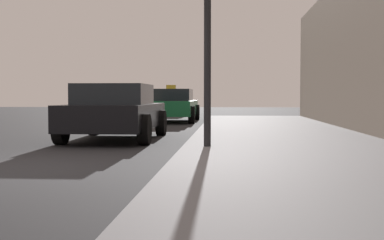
% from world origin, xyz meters
% --- Properties ---
extents(ground_plane, '(80.00, 80.00, 0.00)m').
position_xyz_m(ground_plane, '(0.00, 0.00, 0.00)').
color(ground_plane, '#232326').
extents(sidewalk, '(4.00, 32.00, 0.15)m').
position_xyz_m(sidewalk, '(4.00, 0.00, 0.07)').
color(sidewalk, slate).
rests_on(sidewalk, ground_plane).
extents(car_black, '(1.96, 4.11, 1.27)m').
position_xyz_m(car_black, '(0.20, 5.02, 0.64)').
color(car_black, black).
rests_on(car_black, ground_plane).
extents(car_green, '(2.00, 4.57, 1.43)m').
position_xyz_m(car_green, '(0.56, 13.52, 0.65)').
color(car_green, '#196638').
rests_on(car_green, ground_plane).
extents(car_silver, '(1.94, 4.53, 1.27)m').
position_xyz_m(car_silver, '(-0.23, 21.56, 0.65)').
color(car_silver, '#B7B7BF').
rests_on(car_silver, ground_plane).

